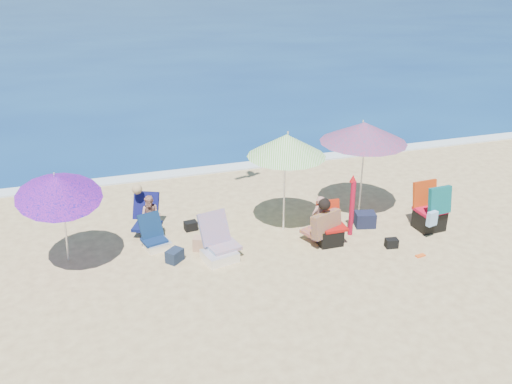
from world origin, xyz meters
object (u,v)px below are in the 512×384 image
object	(u,v)px
umbrella_striped	(287,145)
chair_navy	(155,239)
camp_chair_left	(330,232)
person_center	(321,221)
umbrella_blue	(58,187)
person_left	(149,214)
umbrella_turquoise	(364,132)
camp_chair_right	(431,213)
furled_umbrella	(352,202)
chair_rainbow	(219,247)

from	to	relation	value
umbrella_striped	chair_navy	xyz separation A→B (m)	(-2.71, 0.03, -1.67)
umbrella_striped	camp_chair_left	xyz separation A→B (m)	(0.63, -0.86, -1.59)
camp_chair_left	person_center	distance (m)	0.28
umbrella_striped	person_center	xyz separation A→B (m)	(0.47, -0.78, -1.36)
umbrella_blue	person_left	xyz separation A→B (m)	(1.58, 0.95, -1.21)
umbrella_turquoise	person_left	size ratio (longest dim) A/B	2.15
umbrella_blue	chair_navy	bearing A→B (deg)	13.15
umbrella_striped	person_left	world-z (taller)	umbrella_striped
umbrella_striped	umbrella_blue	xyz separation A→B (m)	(-4.30, -0.35, -0.19)
umbrella_turquoise	person_center	size ratio (longest dim) A/B	2.15
camp_chair_right	person_left	size ratio (longest dim) A/B	1.05
umbrella_striped	camp_chair_right	size ratio (longest dim) A/B	2.03
umbrella_turquoise	umbrella_blue	xyz separation A→B (m)	(-6.13, -0.58, -0.21)
umbrella_turquoise	umbrella_striped	size ratio (longest dim) A/B	1.01
umbrella_striped	chair_navy	distance (m)	3.18
furled_umbrella	chair_rainbow	bearing A→B (deg)	-178.50
furled_umbrella	chair_rainbow	distance (m)	2.84
umbrella_turquoise	chair_rainbow	distance (m)	3.92
furled_umbrella	camp_chair_left	world-z (taller)	furled_umbrella
umbrella_turquoise	furled_umbrella	world-z (taller)	umbrella_turquoise
camp_chair_right	umbrella_striped	bearing A→B (deg)	161.59
person_center	chair_rainbow	bearing A→B (deg)	178.74
umbrella_turquoise	chair_rainbow	bearing A→B (deg)	-164.17
umbrella_striped	person_center	distance (m)	1.64
chair_rainbow	camp_chair_right	bearing A→B (deg)	-2.82
camp_chair_left	person_center	xyz separation A→B (m)	(-0.15, 0.08, 0.23)
umbrella_striped	camp_chair_left	world-z (taller)	umbrella_striped
umbrella_striped	chair_rainbow	world-z (taller)	umbrella_striped
camp_chair_left	person_left	world-z (taller)	person_left
camp_chair_right	person_center	bearing A→B (deg)	175.83
umbrella_blue	person_left	bearing A→B (deg)	30.92
umbrella_blue	chair_navy	distance (m)	2.21
person_left	person_center	bearing A→B (deg)	-23.32
camp_chair_right	chair_navy	bearing A→B (deg)	170.01
camp_chair_right	camp_chair_left	bearing A→B (deg)	177.65
umbrella_striped	camp_chair_right	xyz separation A→B (m)	(2.87, -0.95, -1.46)
person_center	umbrella_blue	bearing A→B (deg)	174.80
umbrella_striped	person_center	world-z (taller)	umbrella_striped
umbrella_blue	person_center	xyz separation A→B (m)	(4.78, -0.43, -1.17)
furled_umbrella	person_left	size ratio (longest dim) A/B	1.34
camp_chair_right	person_center	xyz separation A→B (m)	(-2.39, 0.17, 0.10)
furled_umbrella	camp_chair_right	bearing A→B (deg)	-9.90
camp_chair_left	camp_chair_right	world-z (taller)	camp_chair_right
chair_navy	chair_rainbow	bearing A→B (deg)	-34.60
umbrella_turquoise	camp_chair_right	distance (m)	2.17
umbrella_blue	camp_chair_left	xyz separation A→B (m)	(4.93, -0.52, -1.40)
umbrella_striped	furled_umbrella	bearing A→B (deg)	-29.14
person_center	person_left	xyz separation A→B (m)	(-3.20, 1.38, -0.03)
umbrella_turquoise	person_left	bearing A→B (deg)	175.44
chair_navy	person_center	xyz separation A→B (m)	(3.18, -0.81, 0.31)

